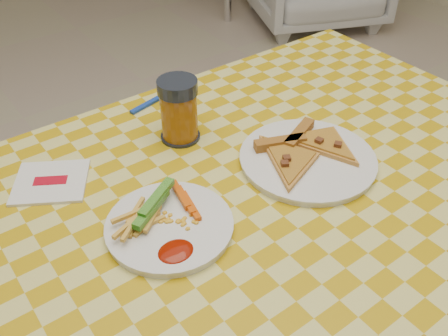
{
  "coord_description": "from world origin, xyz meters",
  "views": [
    {
      "loc": [
        -0.45,
        -0.5,
        1.35
      ],
      "look_at": [
        -0.02,
        0.08,
        0.78
      ],
      "focal_mm": 40.0,
      "sensor_mm": 36.0,
      "label": 1
    }
  ],
  "objects_px": {
    "plate_left": "(170,227)",
    "drink_glass": "(179,111)",
    "plate_right": "(307,160)",
    "table": "(256,224)"
  },
  "relations": [
    {
      "from": "plate_left",
      "to": "plate_right",
      "type": "relative_size",
      "value": 0.8
    },
    {
      "from": "plate_left",
      "to": "plate_right",
      "type": "bearing_deg",
      "value": -0.83
    },
    {
      "from": "table",
      "to": "plate_right",
      "type": "relative_size",
      "value": 4.96
    },
    {
      "from": "table",
      "to": "plate_right",
      "type": "bearing_deg",
      "value": 6.03
    },
    {
      "from": "plate_left",
      "to": "drink_glass",
      "type": "bearing_deg",
      "value": 53.49
    },
    {
      "from": "plate_left",
      "to": "drink_glass",
      "type": "height_order",
      "value": "drink_glass"
    },
    {
      "from": "drink_glass",
      "to": "plate_right",
      "type": "bearing_deg",
      "value": -55.36
    },
    {
      "from": "plate_right",
      "to": "plate_left",
      "type": "bearing_deg",
      "value": 179.17
    },
    {
      "from": "table",
      "to": "drink_glass",
      "type": "xyz_separation_m",
      "value": [
        -0.01,
        0.23,
        0.14
      ]
    },
    {
      "from": "plate_left",
      "to": "drink_glass",
      "type": "distance_m",
      "value": 0.27
    }
  ]
}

